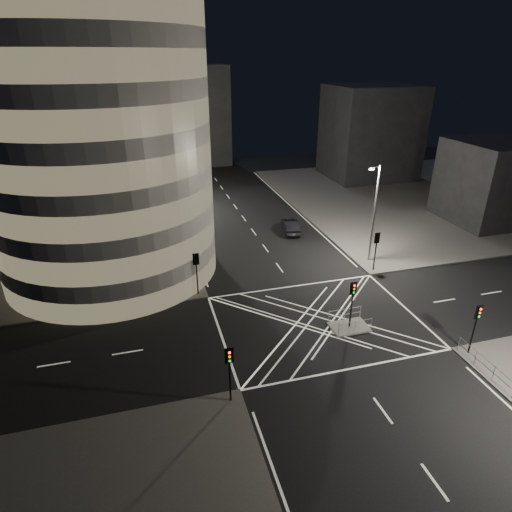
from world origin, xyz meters
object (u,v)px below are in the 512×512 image
object	(u,v)px
sedan	(290,226)
traffic_signal_nr	(476,320)
street_lamp_right_far	(374,211)
street_lamp_left_far	(165,173)
street_lamp_left_near	(180,219)
central_island	(349,327)
traffic_signal_fr	(376,244)
traffic_signal_island	(353,296)
traffic_signal_nl	(230,365)
traffic_signal_fl	(196,266)

from	to	relation	value
sedan	traffic_signal_nr	bearing A→B (deg)	109.75
traffic_signal_nr	sedan	size ratio (longest dim) A/B	0.83
traffic_signal_nr	street_lamp_right_far	size ratio (longest dim) A/B	0.40
traffic_signal_nr	street_lamp_left_far	bearing A→B (deg)	116.36
street_lamp_left_near	central_island	bearing A→B (deg)	-49.73
traffic_signal_fr	traffic_signal_island	xyz separation A→B (m)	(-6.80, -8.30, 0.00)
traffic_signal_nr	street_lamp_left_far	world-z (taller)	street_lamp_left_far
traffic_signal_nr	traffic_signal_island	distance (m)	8.62
traffic_signal_nr	street_lamp_right_far	bearing A→B (deg)	87.70
street_lamp_left_far	traffic_signal_nl	bearing A→B (deg)	-89.01
central_island	traffic_signal_nl	distance (m)	12.36
traffic_signal_fr	traffic_signal_fl	bearing A→B (deg)	180.00
traffic_signal_nl	street_lamp_left_near	distance (m)	18.99
traffic_signal_island	street_lamp_right_far	bearing A→B (deg)	54.70
traffic_signal_nl	sedan	world-z (taller)	traffic_signal_nl
street_lamp_left_near	traffic_signal_fr	bearing A→B (deg)	-15.92
street_lamp_left_near	sedan	size ratio (longest dim) A/B	2.08
street_lamp_right_far	sedan	size ratio (longest dim) A/B	2.08
traffic_signal_fl	street_lamp_right_far	world-z (taller)	street_lamp_right_far
traffic_signal_island	street_lamp_left_near	world-z (taller)	street_lamp_left_near
central_island	street_lamp_left_far	bearing A→B (deg)	109.95
traffic_signal_nr	traffic_signal_island	size ratio (longest dim) A/B	1.00
traffic_signal_nl	street_lamp_left_far	bearing A→B (deg)	90.99
traffic_signal_fl	street_lamp_left_near	distance (m)	5.86
street_lamp_left_far	street_lamp_right_far	distance (m)	28.23
central_island	street_lamp_left_near	world-z (taller)	street_lamp_left_near
central_island	sedan	bearing A→B (deg)	83.59
traffic_signal_fl	traffic_signal_nl	bearing A→B (deg)	-90.00
traffic_signal_fl	street_lamp_left_far	distance (m)	23.36
central_island	street_lamp_left_far	size ratio (longest dim) A/B	0.30
central_island	traffic_signal_island	world-z (taller)	traffic_signal_island
central_island	street_lamp_left_near	distance (m)	18.52
traffic_signal_nl	traffic_signal_nr	size ratio (longest dim) A/B	1.00
traffic_signal_nr	street_lamp_left_near	size ratio (longest dim) A/B	0.40
street_lamp_left_far	sedan	world-z (taller)	street_lamp_left_far
traffic_signal_island	street_lamp_left_near	xyz separation A→B (m)	(-11.44, 13.50, 2.63)
traffic_signal_island	street_lamp_right_far	distance (m)	13.13
central_island	street_lamp_right_far	world-z (taller)	street_lamp_right_far
traffic_signal_nr	street_lamp_right_far	distance (m)	16.03
traffic_signal_nl	sedan	xyz separation A→B (m)	(13.08, 25.56, -2.12)
traffic_signal_fl	traffic_signal_nl	distance (m)	13.60
central_island	traffic_signal_nr	bearing A→B (deg)	-37.93
central_island	street_lamp_right_far	size ratio (longest dim) A/B	0.30
traffic_signal_nl	street_lamp_left_far	distance (m)	36.90
traffic_signal_nl	street_lamp_left_near	size ratio (longest dim) A/B	0.40
traffic_signal_fr	street_lamp_right_far	bearing A→B (deg)	73.89
traffic_signal_fr	traffic_signal_nl	bearing A→B (deg)	-142.31
central_island	traffic_signal_nl	bearing A→B (deg)	-153.86
street_lamp_left_far	traffic_signal_fl	bearing A→B (deg)	-88.43
traffic_signal_nl	traffic_signal_island	world-z (taller)	same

